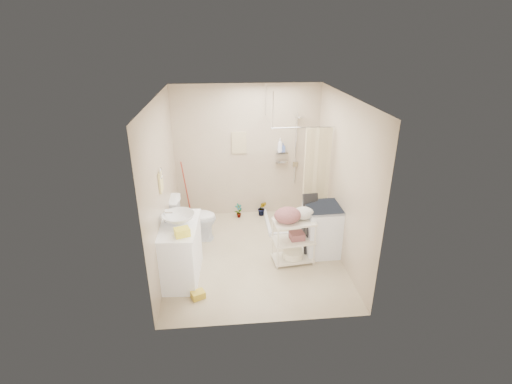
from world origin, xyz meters
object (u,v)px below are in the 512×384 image
vanity (180,251)px  toilet (193,218)px  laundry_rack (293,237)px  washing_machine (322,229)px

vanity → toilet: size_ratio=1.23×
vanity → toilet: 1.14m
toilet → laundry_rack: 1.86m
vanity → toilet: bearing=87.5°
vanity → laundry_rack: vanity is taller
toilet → vanity: bearing=176.1°
toilet → laundry_rack: (1.64, -0.88, 0.03)m
laundry_rack → vanity: bearing=-178.1°
toilet → laundry_rack: laundry_rack is taller
laundry_rack → washing_machine: bearing=17.7°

